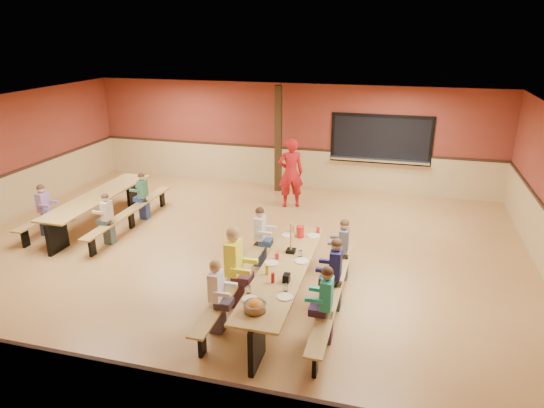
# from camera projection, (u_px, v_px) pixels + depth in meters

# --- Properties ---
(ground) EXTENTS (12.00, 12.00, 0.00)m
(ground) POSITION_uv_depth(u_px,v_px,m) (235.00, 255.00, 10.10)
(ground) COLOR #9B6C3A
(ground) RESTS_ON ground
(room_envelope) EXTENTS (12.04, 10.04, 3.02)m
(room_envelope) POSITION_uv_depth(u_px,v_px,m) (234.00, 224.00, 9.86)
(room_envelope) COLOR maroon
(room_envelope) RESTS_ON ground
(kitchen_pass_through) EXTENTS (2.78, 0.28, 1.38)m
(kitchen_pass_through) POSITION_uv_depth(u_px,v_px,m) (381.00, 141.00, 13.45)
(kitchen_pass_through) COLOR black
(kitchen_pass_through) RESTS_ON ground
(structural_post) EXTENTS (0.18, 0.18, 3.00)m
(structural_post) POSITION_uv_depth(u_px,v_px,m) (278.00, 140.00, 13.62)
(structural_post) COLOR black
(structural_post) RESTS_ON ground
(cafeteria_table_main) EXTENTS (1.91, 3.70, 0.74)m
(cafeteria_table_main) POSITION_uv_depth(u_px,v_px,m) (284.00, 279.00, 8.05)
(cafeteria_table_main) COLOR olive
(cafeteria_table_main) RESTS_ON ground
(cafeteria_table_second) EXTENTS (1.91, 3.70, 0.74)m
(cafeteria_table_second) POSITION_uv_depth(u_px,v_px,m) (99.00, 204.00, 11.51)
(cafeteria_table_second) COLOR olive
(cafeteria_table_second) RESTS_ON ground
(seated_child_white_left) EXTENTS (0.37, 0.30, 1.20)m
(seated_child_white_left) POSITION_uv_depth(u_px,v_px,m) (217.00, 297.00, 7.37)
(seated_child_white_left) COLOR white
(seated_child_white_left) RESTS_ON ground
(seated_adult_yellow) EXTENTS (0.46, 0.38, 1.40)m
(seated_adult_yellow) POSITION_uv_depth(u_px,v_px,m) (234.00, 267.00, 8.06)
(seated_adult_yellow) COLOR #FEFF2F
(seated_adult_yellow) RESTS_ON ground
(seated_child_grey_left) EXTENTS (0.37, 0.30, 1.20)m
(seated_child_grey_left) POSITION_uv_depth(u_px,v_px,m) (260.00, 237.00, 9.49)
(seated_child_grey_left) COLOR silver
(seated_child_grey_left) RESTS_ON ground
(seated_child_teal_right) EXTENTS (0.37, 0.31, 1.22)m
(seated_child_teal_right) POSITION_uv_depth(u_px,v_px,m) (326.00, 305.00, 7.14)
(seated_child_teal_right) COLOR teal
(seated_child_teal_right) RESTS_ON ground
(seated_child_navy_right) EXTENTS (0.39, 0.32, 1.25)m
(seated_child_navy_right) POSITION_uv_depth(u_px,v_px,m) (335.00, 274.00, 7.99)
(seated_child_navy_right) COLOR #1A1A4F
(seated_child_navy_right) RESTS_ON ground
(seated_child_char_right) EXTENTS (0.35, 0.29, 1.17)m
(seated_child_char_right) POSITION_uv_depth(u_px,v_px,m) (343.00, 250.00, 8.96)
(seated_child_char_right) COLOR #4E515A
(seated_child_char_right) RESTS_ON ground
(seated_child_purple_sec) EXTENTS (0.35, 0.29, 1.18)m
(seated_child_purple_sec) POSITION_uv_depth(u_px,v_px,m) (44.00, 210.00, 10.91)
(seated_child_purple_sec) COLOR #845C8D
(seated_child_purple_sec) RESTS_ON ground
(seated_child_green_sec) EXTENTS (0.34, 0.28, 1.16)m
(seated_child_green_sec) POSITION_uv_depth(u_px,v_px,m) (143.00, 196.00, 11.85)
(seated_child_green_sec) COLOR #376F51
(seated_child_green_sec) RESTS_ON ground
(seated_child_tan_sec) EXTENTS (0.33, 0.27, 1.13)m
(seated_child_tan_sec) POSITION_uv_depth(u_px,v_px,m) (108.00, 219.00, 10.47)
(seated_child_tan_sec) COLOR beige
(seated_child_tan_sec) RESTS_ON ground
(standing_woman) EXTENTS (0.79, 0.66, 1.83)m
(standing_woman) POSITION_uv_depth(u_px,v_px,m) (291.00, 173.00, 12.56)
(standing_woman) COLOR #AC1316
(standing_woman) RESTS_ON ground
(punch_pitcher) EXTENTS (0.16, 0.16, 0.22)m
(punch_pitcher) POSITION_uv_depth(u_px,v_px,m) (300.00, 232.00, 9.11)
(punch_pitcher) COLOR red
(punch_pitcher) RESTS_ON cafeteria_table_main
(chip_bowl) EXTENTS (0.32, 0.32, 0.15)m
(chip_bowl) POSITION_uv_depth(u_px,v_px,m) (255.00, 306.00, 6.73)
(chip_bowl) COLOR orange
(chip_bowl) RESTS_ON cafeteria_table_main
(napkin_dispenser) EXTENTS (0.10, 0.14, 0.13)m
(napkin_dispenser) POSITION_uv_depth(u_px,v_px,m) (286.00, 278.00, 7.51)
(napkin_dispenser) COLOR black
(napkin_dispenser) RESTS_ON cafeteria_table_main
(condiment_mustard) EXTENTS (0.06, 0.06, 0.17)m
(condiment_mustard) POSITION_uv_depth(u_px,v_px,m) (267.00, 270.00, 7.73)
(condiment_mustard) COLOR yellow
(condiment_mustard) RESTS_ON cafeteria_table_main
(condiment_ketchup) EXTENTS (0.06, 0.06, 0.17)m
(condiment_ketchup) POSITION_uv_depth(u_px,v_px,m) (273.00, 278.00, 7.48)
(condiment_ketchup) COLOR #B2140F
(condiment_ketchup) RESTS_ON cafeteria_table_main
(table_paddle) EXTENTS (0.16, 0.16, 0.56)m
(table_paddle) POSITION_uv_depth(u_px,v_px,m) (291.00, 245.00, 8.47)
(table_paddle) COLOR black
(table_paddle) RESTS_ON cafeteria_table_main
(place_settings) EXTENTS (0.65, 3.30, 0.11)m
(place_settings) POSITION_uv_depth(u_px,v_px,m) (284.00, 265.00, 7.96)
(place_settings) COLOR beige
(place_settings) RESTS_ON cafeteria_table_main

